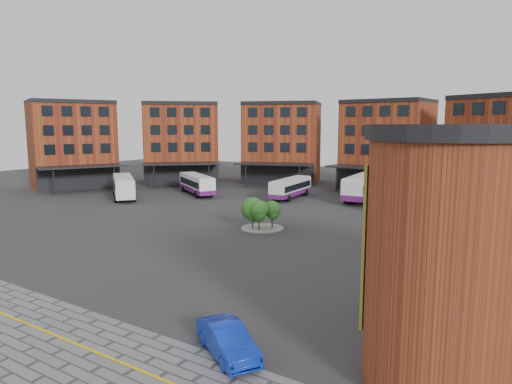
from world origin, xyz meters
The scene contains 11 objects.
ground centered at (0.00, 0.00, 0.00)m, with size 160.00×160.00×0.00m, color #28282B.
yellow_line centered at (2.00, -14.00, 0.03)m, with size 26.00×0.15×0.02m, color gold.
main_building centered at (-4.77, 38.25, 7.23)m, with size 94.14×42.48×14.60m.
tree_island centered at (1.87, 11.54, 1.86)m, with size 4.40×4.40×3.27m.
bus_a centered at (-25.41, 17.79, 1.87)m, with size 10.33×8.92×3.16m.
bus_b centered at (-18.88, 26.36, 1.62)m, with size 10.29×7.78×3.00m.
bus_c centered at (-5.08, 31.05, 1.54)m, with size 3.15×10.25×2.84m.
bus_d centered at (4.36, 35.39, 1.92)m, with size 3.91×12.74×3.54m.
bus_e centered at (15.78, 28.77, 1.78)m, with size 8.72×11.20×3.29m.
bus_f centered at (22.71, 23.52, 1.77)m, with size 10.80×9.22×3.27m.
blue_car centered at (14.38, -10.81, 0.74)m, with size 1.57×4.51×1.49m, color #0D2BAF.
Camera 1 is at (26.27, -26.74, 10.59)m, focal length 32.00 mm.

